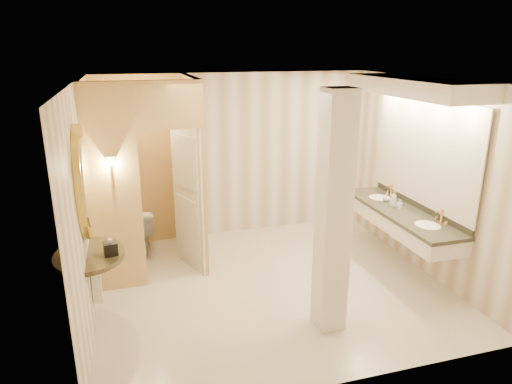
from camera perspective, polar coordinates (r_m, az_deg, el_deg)
The scene contains 16 objects.
floor at distance 6.32m, azimuth 1.86°, elevation -11.50°, with size 4.50×4.50×0.00m, color beige.
ceiling at distance 5.53m, azimuth 2.14°, elevation 13.73°, with size 4.50×4.50×0.00m, color white.
wall_back at distance 7.64m, azimuth -2.68°, elevation 4.56°, with size 4.50×0.02×2.70m, color silver.
wall_front at distance 4.06m, azimuth 10.86°, elevation -7.85°, with size 4.50×0.02×2.70m, color silver.
wall_left at distance 5.54m, azimuth -20.72°, elevation -1.68°, with size 0.02×4.00×2.70m, color silver.
wall_right at distance 6.80m, azimuth 20.32°, elevation 1.82°, with size 0.02×4.00×2.70m, color silver.
toilet_closet at distance 6.47m, azimuth -10.21°, elevation 2.20°, with size 1.50×1.55×2.70m.
wall_sconce at distance 5.83m, azimuth -17.67°, elevation 3.48°, with size 0.14×0.14×0.42m.
vanity at distance 6.60m, azimuth 18.55°, elevation 4.04°, with size 0.75×2.39×2.09m.
console_shelf at distance 5.31m, azimuth -20.48°, elevation -2.60°, with size 0.97×0.97×1.93m.
pillar at distance 4.98m, azimuth 9.64°, elevation -2.91°, with size 0.31×0.31×2.70m, color silver.
tissue_box at distance 5.34m, azimuth -17.71°, elevation -6.74°, with size 0.14×0.14×0.14m, color black.
toilet at distance 7.31m, azimuth -14.25°, elevation -4.66°, with size 0.41×0.72×0.74m, color white.
soap_bottle_a at distance 6.82m, azimuth 17.50°, elevation -1.46°, with size 0.06×0.06×0.13m, color beige.
soap_bottle_b at distance 7.09m, azimuth 15.96°, elevation -0.64°, with size 0.10×0.10×0.12m, color silver.
soap_bottle_c at distance 6.86m, azimuth 16.80°, elevation -0.83°, with size 0.09×0.09×0.23m, color #C6B28C.
Camera 1 is at (-1.73, -5.24, 3.07)m, focal length 32.00 mm.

